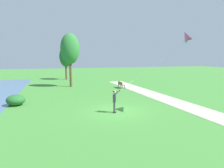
% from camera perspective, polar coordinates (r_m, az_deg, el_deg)
% --- Properties ---
extents(ground_plane, '(120.00, 120.00, 0.00)m').
position_cam_1_polar(ground_plane, '(15.87, 1.42, -7.82)').
color(ground_plane, '#3D7F33').
extents(walkway_path, '(3.87, 32.08, 0.02)m').
position_cam_1_polar(walkway_path, '(20.28, 16.62, -4.64)').
color(walkway_path, '#ADA393').
rests_on(walkway_path, ground).
extents(person_kite_flyer, '(0.63, 0.49, 1.83)m').
position_cam_1_polar(person_kite_flyer, '(15.19, 0.77, -4.47)').
color(person_kite_flyer, '#232328').
rests_on(person_kite_flyer, ground).
extents(flying_kite, '(4.74, 2.23, 4.30)m').
position_cam_1_polar(flying_kite, '(15.48, 20.09, 12.32)').
color(flying_kite, '#E02D9E').
extents(park_bench_near_walkway, '(0.51, 1.52, 0.88)m').
position_cam_1_polar(park_bench_near_walkway, '(27.20, 2.61, -0.09)').
color(park_bench_near_walkway, olive).
rests_on(park_bench_near_walkway, ground).
extents(tree_behind_path, '(2.34, 2.63, 6.19)m').
position_cam_1_polar(tree_behind_path, '(38.02, -13.22, 7.65)').
color(tree_behind_path, brown).
rests_on(tree_behind_path, ground).
extents(tree_horizon_far, '(2.66, 2.36, 7.56)m').
position_cam_1_polar(tree_horizon_far, '(28.76, -12.05, 9.84)').
color(tree_horizon_far, brown).
rests_on(tree_horizon_far, ground).
extents(lakeside_shrub, '(1.59, 1.61, 0.97)m').
position_cam_1_polar(lakeside_shrub, '(19.54, -26.05, -4.17)').
color(lakeside_shrub, '#236028').
rests_on(lakeside_shrub, ground).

